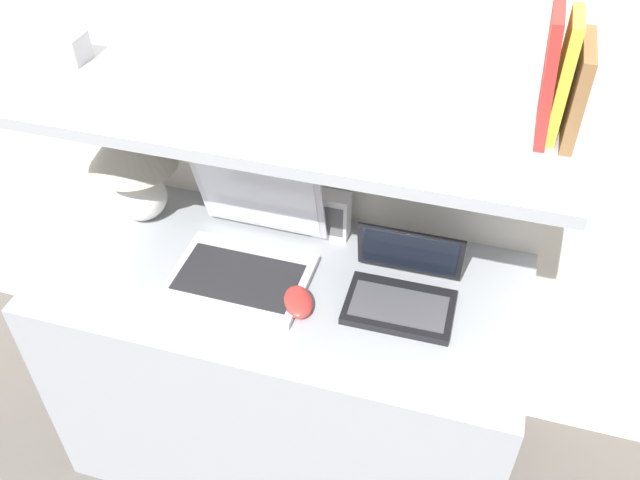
{
  "coord_description": "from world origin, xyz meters",
  "views": [
    {
      "loc": [
        0.44,
        -0.86,
        1.97
      ],
      "look_at": [
        0.1,
        0.29,
        0.92
      ],
      "focal_mm": 38.0,
      "sensor_mm": 36.0,
      "label": 1
    }
  ],
  "objects_px": {
    "table_lamp": "(132,155)",
    "shelf_gadget": "(67,47)",
    "computer_mouse": "(298,302)",
    "book_yellow": "(563,77)",
    "laptop_small": "(403,289)",
    "laptop_large": "(247,250)",
    "router_box": "(331,215)",
    "book_brown": "(578,90)",
    "book_red": "(550,71)"
  },
  "relations": [
    {
      "from": "computer_mouse",
      "to": "laptop_small",
      "type": "bearing_deg",
      "value": 21.35
    },
    {
      "from": "book_brown",
      "to": "book_red",
      "type": "xyz_separation_m",
      "value": [
        -0.06,
        0.0,
        0.03
      ]
    },
    {
      "from": "book_red",
      "to": "book_yellow",
      "type": "bearing_deg",
      "value": 0.0
    },
    {
      "from": "laptop_small",
      "to": "router_box",
      "type": "xyz_separation_m",
      "value": [
        -0.23,
        0.19,
        0.03
      ]
    },
    {
      "from": "table_lamp",
      "to": "book_red",
      "type": "bearing_deg",
      "value": -4.48
    },
    {
      "from": "table_lamp",
      "to": "router_box",
      "type": "distance_m",
      "value": 0.55
    },
    {
      "from": "laptop_small",
      "to": "book_brown",
      "type": "distance_m",
      "value": 0.62
    },
    {
      "from": "laptop_small",
      "to": "shelf_gadget",
      "type": "distance_m",
      "value": 0.96
    },
    {
      "from": "table_lamp",
      "to": "laptop_small",
      "type": "distance_m",
      "value": 0.79
    },
    {
      "from": "table_lamp",
      "to": "laptop_large",
      "type": "relative_size",
      "value": 0.93
    },
    {
      "from": "table_lamp",
      "to": "shelf_gadget",
      "type": "relative_size",
      "value": 3.79
    },
    {
      "from": "router_box",
      "to": "book_yellow",
      "type": "xyz_separation_m",
      "value": [
        0.48,
        -0.14,
        0.55
      ]
    },
    {
      "from": "laptop_large",
      "to": "book_yellow",
      "type": "height_order",
      "value": "book_yellow"
    },
    {
      "from": "laptop_small",
      "to": "router_box",
      "type": "distance_m",
      "value": 0.3
    },
    {
      "from": "router_box",
      "to": "book_yellow",
      "type": "relative_size",
      "value": 0.58
    },
    {
      "from": "table_lamp",
      "to": "book_brown",
      "type": "distance_m",
      "value": 1.11
    },
    {
      "from": "table_lamp",
      "to": "book_brown",
      "type": "relative_size",
      "value": 1.74
    },
    {
      "from": "computer_mouse",
      "to": "book_yellow",
      "type": "distance_m",
      "value": 0.78
    },
    {
      "from": "table_lamp",
      "to": "book_yellow",
      "type": "height_order",
      "value": "book_yellow"
    },
    {
      "from": "router_box",
      "to": "laptop_large",
      "type": "bearing_deg",
      "value": -133.54
    },
    {
      "from": "laptop_small",
      "to": "book_red",
      "type": "distance_m",
      "value": 0.63
    },
    {
      "from": "laptop_small",
      "to": "book_brown",
      "type": "xyz_separation_m",
      "value": [
        0.27,
        0.05,
        0.56
      ]
    },
    {
      "from": "table_lamp",
      "to": "laptop_small",
      "type": "xyz_separation_m",
      "value": [
        0.76,
        -0.12,
        -0.16
      ]
    },
    {
      "from": "laptop_small",
      "to": "computer_mouse",
      "type": "xyz_separation_m",
      "value": [
        -0.24,
        -0.09,
        -0.02
      ]
    },
    {
      "from": "laptop_large",
      "to": "computer_mouse",
      "type": "distance_m",
      "value": 0.2
    },
    {
      "from": "book_brown",
      "to": "book_yellow",
      "type": "bearing_deg",
      "value": 180.0
    },
    {
      "from": "table_lamp",
      "to": "laptop_large",
      "type": "distance_m",
      "value": 0.4
    },
    {
      "from": "table_lamp",
      "to": "book_yellow",
      "type": "distance_m",
      "value": 1.09
    },
    {
      "from": "table_lamp",
      "to": "book_red",
      "type": "xyz_separation_m",
      "value": [
        0.98,
        -0.08,
        0.42
      ]
    },
    {
      "from": "laptop_large",
      "to": "router_box",
      "type": "xyz_separation_m",
      "value": [
        0.17,
        0.18,
        0.01
      ]
    },
    {
      "from": "table_lamp",
      "to": "book_brown",
      "type": "bearing_deg",
      "value": -4.23
    },
    {
      "from": "router_box",
      "to": "book_red",
      "type": "bearing_deg",
      "value": -17.76
    },
    {
      "from": "laptop_small",
      "to": "computer_mouse",
      "type": "height_order",
      "value": "laptop_small"
    },
    {
      "from": "book_yellow",
      "to": "book_red",
      "type": "xyz_separation_m",
      "value": [
        -0.03,
        0.0,
        0.01
      ]
    },
    {
      "from": "laptop_large",
      "to": "book_yellow",
      "type": "relative_size",
      "value": 1.49
    },
    {
      "from": "table_lamp",
      "to": "computer_mouse",
      "type": "height_order",
      "value": "table_lamp"
    },
    {
      "from": "computer_mouse",
      "to": "table_lamp",
      "type": "bearing_deg",
      "value": 157.57
    },
    {
      "from": "book_red",
      "to": "shelf_gadget",
      "type": "bearing_deg",
      "value": 180.0
    },
    {
      "from": "laptop_large",
      "to": "book_red",
      "type": "relative_size",
      "value": 1.4
    },
    {
      "from": "shelf_gadget",
      "to": "book_yellow",
      "type": "bearing_deg",
      "value": 0.0
    },
    {
      "from": "book_brown",
      "to": "book_yellow",
      "type": "relative_size",
      "value": 0.8
    },
    {
      "from": "router_box",
      "to": "shelf_gadget",
      "type": "bearing_deg",
      "value": -166.14
    },
    {
      "from": "laptop_large",
      "to": "laptop_small",
      "type": "bearing_deg",
      "value": -1.3
    },
    {
      "from": "laptop_small",
      "to": "router_box",
      "type": "relative_size",
      "value": 1.96
    },
    {
      "from": "table_lamp",
      "to": "book_brown",
      "type": "xyz_separation_m",
      "value": [
        1.04,
        -0.08,
        0.39
      ]
    },
    {
      "from": "table_lamp",
      "to": "laptop_large",
      "type": "bearing_deg",
      "value": -17.75
    },
    {
      "from": "table_lamp",
      "to": "shelf_gadget",
      "type": "height_order",
      "value": "shelf_gadget"
    },
    {
      "from": "table_lamp",
      "to": "book_yellow",
      "type": "bearing_deg",
      "value": -4.36
    },
    {
      "from": "router_box",
      "to": "computer_mouse",
      "type": "bearing_deg",
      "value": -91.03
    },
    {
      "from": "laptop_large",
      "to": "table_lamp",
      "type": "bearing_deg",
      "value": 162.25
    }
  ]
}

